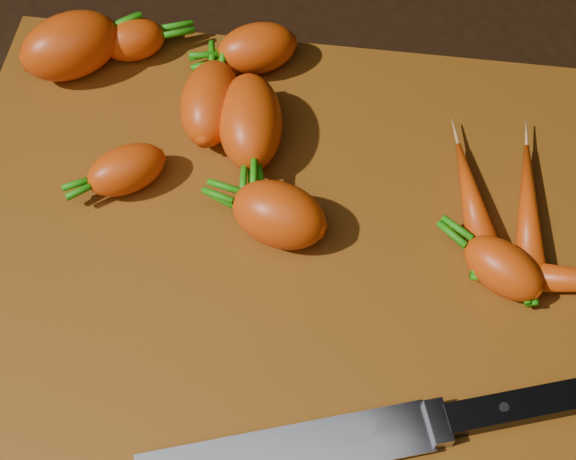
# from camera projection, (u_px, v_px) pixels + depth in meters

# --- Properties ---
(ground) EXTENTS (2.00, 2.00, 0.01)m
(ground) POSITION_uv_depth(u_px,v_px,m) (286.00, 267.00, 0.57)
(ground) COLOR black
(cutting_board) EXTENTS (0.50, 0.40, 0.01)m
(cutting_board) POSITION_uv_depth(u_px,v_px,m) (286.00, 259.00, 0.57)
(cutting_board) COLOR brown
(cutting_board) RESTS_ON ground
(carrot_0) EXTENTS (0.09, 0.09, 0.05)m
(carrot_0) POSITION_uv_depth(u_px,v_px,m) (71.00, 46.00, 0.63)
(carrot_0) COLOR #EA470A
(carrot_0) RESTS_ON cutting_board
(carrot_1) EXTENTS (0.08, 0.06, 0.05)m
(carrot_1) POSITION_uv_depth(u_px,v_px,m) (279.00, 215.00, 0.55)
(carrot_1) COLOR #EA470A
(carrot_1) RESTS_ON cutting_board
(carrot_2) EXTENTS (0.06, 0.09, 0.05)m
(carrot_2) POSITION_uv_depth(u_px,v_px,m) (250.00, 121.00, 0.59)
(carrot_2) COLOR #EA470A
(carrot_2) RESTS_ON cutting_board
(carrot_3) EXTENTS (0.05, 0.08, 0.04)m
(carrot_3) POSITION_uv_depth(u_px,v_px,m) (210.00, 103.00, 0.60)
(carrot_3) COLOR #EA470A
(carrot_3) RESTS_ON cutting_board
(carrot_4) EXTENTS (0.07, 0.06, 0.04)m
(carrot_4) POSITION_uv_depth(u_px,v_px,m) (257.00, 49.00, 0.63)
(carrot_4) COLOR #EA470A
(carrot_4) RESTS_ON cutting_board
(carrot_5) EXTENTS (0.06, 0.05, 0.03)m
(carrot_5) POSITION_uv_depth(u_px,v_px,m) (133.00, 40.00, 0.64)
(carrot_5) COLOR #EA470A
(carrot_5) RESTS_ON cutting_board
(carrot_6) EXTENTS (0.07, 0.06, 0.03)m
(carrot_6) POSITION_uv_depth(u_px,v_px,m) (503.00, 268.00, 0.54)
(carrot_6) COLOR #EA470A
(carrot_6) RESTS_ON cutting_board
(carrot_7) EXTENTS (0.02, 0.11, 0.02)m
(carrot_7) POSITION_uv_depth(u_px,v_px,m) (528.00, 207.00, 0.57)
(carrot_7) COLOR #EA470A
(carrot_7) RESTS_ON cutting_board
(carrot_9) EXTENTS (0.04, 0.09, 0.02)m
(carrot_9) POSITION_uv_depth(u_px,v_px,m) (470.00, 194.00, 0.57)
(carrot_9) COLOR #EA470A
(carrot_9) RESTS_ON cutting_board
(carrot_10) EXTENTS (0.07, 0.06, 0.03)m
(carrot_10) POSITION_uv_depth(u_px,v_px,m) (126.00, 170.00, 0.58)
(carrot_10) COLOR #EA470A
(carrot_10) RESTS_ON cutting_board
(knife) EXTENTS (0.29, 0.12, 0.02)m
(knife) POSITION_uv_depth(u_px,v_px,m) (314.00, 447.00, 0.48)
(knife) COLOR gray
(knife) RESTS_ON cutting_board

